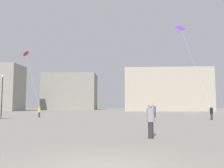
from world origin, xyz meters
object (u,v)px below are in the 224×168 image
(building_centre_hall, at_px, (70,92))
(kite_crimson_diamond, at_px, (26,54))
(kite_violet_delta, at_px, (181,30))
(building_left_hall, at_px, (1,88))
(lamppost_east, at_px, (2,90))
(person_in_yellow, at_px, (39,111))
(building_right_hall, at_px, (167,90))
(person_in_black, at_px, (211,112))
(person_in_grey, at_px, (151,119))
(person_in_blue, at_px, (155,110))

(building_centre_hall, bearing_deg, kite_crimson_diamond, -86.77)
(kite_violet_delta, xyz_separation_m, kite_crimson_diamond, (-24.74, 10.62, -0.81))
(building_left_hall, height_order, building_centre_hall, building_centre_hall)
(building_centre_hall, distance_m, lamppost_east, 71.52)
(person_in_yellow, height_order, kite_crimson_diamond, kite_crimson_diamond)
(kite_violet_delta, relative_size, building_left_hall, 0.74)
(building_left_hall, relative_size, building_right_hall, 0.54)
(person_in_black, bearing_deg, person_in_yellow, -160.50)
(person_in_grey, relative_size, person_in_blue, 1.01)
(person_in_grey, xyz_separation_m, kite_violet_delta, (6.91, 18.42, 10.75))
(person_in_black, distance_m, building_right_hall, 48.98)
(person_in_black, height_order, kite_violet_delta, kite_violet_delta)
(person_in_grey, bearing_deg, building_left_hall, -158.83)
(building_centre_hall, relative_size, building_right_hall, 0.81)
(person_in_yellow, relative_size, person_in_black, 0.97)
(person_in_blue, height_order, building_centre_hall, building_centre_hall)
(person_in_blue, xyz_separation_m, building_left_hall, (-43.05, 42.28, 6.51))
(kite_violet_delta, relative_size, kite_crimson_diamond, 1.08)
(kite_crimson_diamond, distance_m, building_right_hall, 48.34)
(person_in_black, bearing_deg, building_left_hall, 169.02)
(kite_crimson_diamond, relative_size, lamppost_east, 1.81)
(person_in_black, height_order, building_centre_hall, building_centre_hall)
(person_in_grey, xyz_separation_m, lamppost_east, (-16.31, 17.68, 2.72))
(person_in_grey, bearing_deg, lamppost_east, -147.47)
(building_right_hall, bearing_deg, person_in_black, -96.16)
(building_left_hall, bearing_deg, kite_violet_delta, -44.91)
(person_in_blue, bearing_deg, building_right_hall, -124.10)
(person_in_grey, height_order, building_left_hall, building_left_hall)
(building_centre_hall, bearing_deg, person_in_grey, -76.58)
(kite_violet_delta, distance_m, kite_crimson_diamond, 26.93)
(person_in_grey, height_order, person_in_blue, person_in_grey)
(kite_violet_delta, height_order, building_left_hall, building_left_hall)
(person_in_blue, height_order, kite_crimson_diamond, kite_crimson_diamond)
(lamppost_east, bearing_deg, person_in_grey, -47.30)
(person_in_yellow, relative_size, lamppost_east, 0.28)
(person_in_blue, distance_m, kite_violet_delta, 11.78)
(person_in_blue, xyz_separation_m, kite_violet_delta, (3.07, -3.70, 10.76))
(person_in_yellow, height_order, kite_violet_delta, kite_violet_delta)
(person_in_grey, distance_m, kite_violet_delta, 22.42)
(building_right_hall, height_order, lamppost_east, building_right_hall)
(building_left_hall, bearing_deg, person_in_yellow, -58.20)
(person_in_blue, height_order, building_right_hall, building_right_hall)
(person_in_yellow, bearing_deg, lamppost_east, 99.93)
(person_in_yellow, bearing_deg, building_right_hall, -72.22)
(person_in_grey, bearing_deg, building_right_hall, 156.91)
(person_in_blue, distance_m, building_centre_hall, 71.66)
(building_left_hall, bearing_deg, building_centre_hall, 53.73)
(person_in_yellow, height_order, lamppost_east, lamppost_east)
(person_in_blue, bearing_deg, kite_crimson_diamond, -37.31)
(kite_violet_delta, height_order, building_centre_hall, building_centre_hall)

